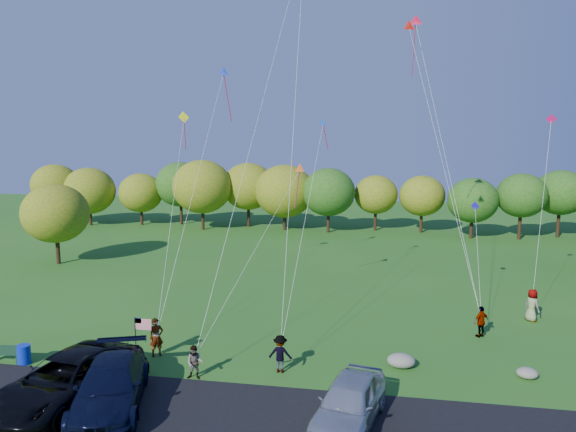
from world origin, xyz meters
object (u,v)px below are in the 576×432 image
(minivan_dark, at_px, (66,379))
(minivan_silver, at_px, (349,402))
(flyer_b, at_px, (195,362))
(flyer_c, at_px, (280,354))
(minivan_navy, at_px, (111,386))
(flyer_a, at_px, (156,337))
(flyer_e, at_px, (532,305))
(park_bench, at_px, (4,353))
(trash_barrel, at_px, (24,355))
(flyer_d, at_px, (481,322))

(minivan_dark, xyz_separation_m, minivan_silver, (11.44, 0.28, -0.07))
(flyer_b, xyz_separation_m, flyer_c, (3.65, 1.34, 0.11))
(minivan_navy, bearing_deg, flyer_a, 75.26)
(flyer_c, distance_m, flyer_e, 16.27)
(flyer_a, bearing_deg, minivan_navy, -126.30)
(flyer_c, bearing_deg, flyer_a, -6.89)
(flyer_e, xyz_separation_m, park_bench, (-26.73, -10.47, -0.49))
(minivan_silver, relative_size, trash_barrel, 5.51)
(minivan_dark, relative_size, park_bench, 4.13)
(flyer_c, height_order, park_bench, flyer_c)
(minivan_silver, height_order, flyer_d, minivan_silver)
(flyer_a, relative_size, flyer_b, 1.24)
(flyer_a, relative_size, flyer_c, 1.09)
(minivan_dark, bearing_deg, flyer_e, 40.37)
(minivan_navy, distance_m, flyer_e, 23.74)
(minivan_navy, xyz_separation_m, flyer_c, (6.03, 4.41, -0.09))
(trash_barrel, bearing_deg, flyer_e, 22.07)
(flyer_d, height_order, park_bench, flyer_d)
(flyer_e, distance_m, trash_barrel, 27.74)
(flyer_d, distance_m, trash_barrel, 23.43)
(minivan_navy, distance_m, flyer_d, 19.14)
(minivan_silver, xyz_separation_m, flyer_c, (-3.38, 3.98, -0.05))
(minivan_dark, relative_size, flyer_e, 3.50)
(flyer_a, xyz_separation_m, park_bench, (-6.90, -2.03, -0.47))
(minivan_dark, height_order, flyer_d, minivan_dark)
(flyer_e, bearing_deg, minivan_silver, 110.42)
(flyer_b, bearing_deg, flyer_a, 140.63)
(park_bench, height_order, trash_barrel, trash_barrel)
(flyer_b, height_order, flyer_c, flyer_c)
(flyer_e, relative_size, trash_barrel, 2.09)
(minivan_navy, bearing_deg, trash_barrel, 134.32)
(flyer_d, relative_size, trash_barrel, 1.86)
(flyer_c, distance_m, flyer_d, 11.68)
(minivan_silver, distance_m, trash_barrel, 15.90)
(park_bench, distance_m, trash_barrel, 1.02)
(minivan_dark, distance_m, minivan_navy, 2.03)
(minivan_dark, xyz_separation_m, flyer_d, (18.05, 10.31, -0.14))
(minivan_navy, relative_size, flyer_c, 3.57)
(flyer_a, relative_size, trash_barrel, 2.06)
(minivan_navy, height_order, flyer_a, flyer_a)
(minivan_navy, height_order, minivan_silver, minivan_navy)
(minivan_silver, bearing_deg, flyer_d, 69.01)
(flyer_c, relative_size, flyer_d, 1.02)
(flyer_c, bearing_deg, minivan_dark, 27.51)
(minivan_silver, distance_m, flyer_c, 5.22)
(flyer_c, xyz_separation_m, flyer_e, (13.44, 9.18, 0.09))
(flyer_c, bearing_deg, park_bench, 5.22)
(park_bench, xyz_separation_m, trash_barrel, (1.02, 0.05, -0.02))
(minivan_dark, relative_size, trash_barrel, 7.31)
(trash_barrel, bearing_deg, minivan_dark, -35.61)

